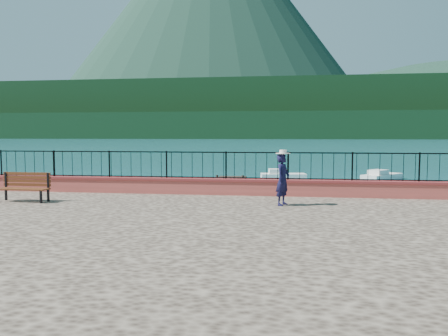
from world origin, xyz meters
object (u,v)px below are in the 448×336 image
(park_bench, at_px, (24,193))
(boat_4, at_px, (283,174))
(person, at_px, (283,180))
(boat_5, at_px, (382,174))
(boat_2, at_px, (409,188))
(boat_0, at_px, (187,190))
(boat_1, at_px, (280,188))

(park_bench, xyz_separation_m, boat_4, (8.22, 19.89, -1.08))
(person, xyz_separation_m, boat_5, (7.16, 20.06, -1.59))
(park_bench, bearing_deg, boat_4, 68.95)
(boat_2, bearing_deg, boat_4, 81.47)
(boat_2, xyz_separation_m, boat_4, (-6.89, 7.83, 0.00))
(boat_4, bearing_deg, boat_0, -123.56)
(boat_1, bearing_deg, boat_5, 57.05)
(park_bench, relative_size, boat_2, 0.48)
(boat_4, bearing_deg, boat_1, -98.50)
(boat_0, distance_m, boat_5, 16.48)
(person, relative_size, boat_4, 0.48)
(boat_4, bearing_deg, park_bench, -120.20)
(park_bench, height_order, boat_2, park_bench)
(boat_2, distance_m, boat_5, 8.47)
(boat_1, relative_size, boat_4, 0.99)
(boat_1, bearing_deg, boat_4, 95.11)
(person, bearing_deg, boat_5, 4.67)
(park_bench, bearing_deg, boat_5, 54.39)
(boat_5, bearing_deg, boat_0, 172.90)
(person, height_order, boat_1, person)
(boat_0, height_order, boat_4, same)
(boat_2, height_order, boat_4, same)
(park_bench, distance_m, person, 8.33)
(person, distance_m, boat_5, 21.36)
(boat_2, xyz_separation_m, boat_5, (0.36, 8.46, 0.00))
(park_bench, height_order, boat_5, park_bench)
(person, height_order, boat_5, person)
(park_bench, distance_m, boat_1, 14.00)
(boat_1, height_order, boat_5, same)
(park_bench, distance_m, boat_4, 21.55)
(boat_5, bearing_deg, boat_2, -141.40)
(boat_2, bearing_deg, park_bench, 168.70)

